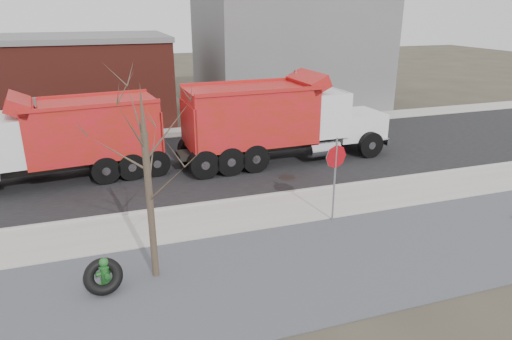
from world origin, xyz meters
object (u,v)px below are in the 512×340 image
object	(u,v)px
fire_hydrant	(105,274)
truck_tire	(103,276)
stop_sign	(335,166)
dump_truck_red_a	(278,118)
dump_truck_red_b	(64,137)

from	to	relation	value
fire_hydrant	truck_tire	size ratio (longest dim) A/B	0.84
stop_sign	dump_truck_red_a	world-z (taller)	dump_truck_red_a
stop_sign	fire_hydrant	bearing A→B (deg)	-155.26
fire_hydrant	truck_tire	distance (m)	0.19
truck_tire	stop_sign	bearing A→B (deg)	13.53
fire_hydrant	dump_truck_red_b	world-z (taller)	dump_truck_red_b
stop_sign	dump_truck_red_a	bearing A→B (deg)	97.33
truck_tire	stop_sign	size ratio (longest dim) A/B	0.35
truck_tire	dump_truck_red_a	xyz separation A→B (m)	(8.00, 8.45, 1.61)
fire_hydrant	truck_tire	xyz separation A→B (m)	(-0.05, -0.17, 0.04)
stop_sign	truck_tire	bearing A→B (deg)	-154.06
fire_hydrant	truck_tire	world-z (taller)	truck_tire
truck_tire	dump_truck_red_b	xyz separation A→B (m)	(-1.20, 8.76, 1.45)
truck_tire	stop_sign	distance (m)	7.78
stop_sign	dump_truck_red_a	xyz separation A→B (m)	(0.59, 6.67, 0.06)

